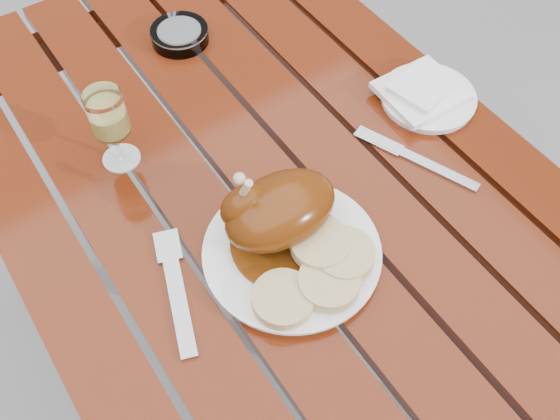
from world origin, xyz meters
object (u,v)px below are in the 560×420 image
object	(u,v)px
table	(263,279)
ashtray	(180,35)
dinner_plate	(292,253)
wine_glass	(112,129)
side_plate	(428,98)

from	to	relation	value
table	ashtray	world-z (taller)	ashtray
table	dinner_plate	bearing A→B (deg)	-106.64
wine_glass	ashtray	world-z (taller)	wine_glass
table	wine_glass	distance (m)	0.50
wine_glass	side_plate	bearing A→B (deg)	-19.73
dinner_plate	ashtray	bearing A→B (deg)	79.30
side_plate	wine_glass	bearing A→B (deg)	160.27
table	ashtray	size ratio (longest dim) A/B	11.16
dinner_plate	side_plate	world-z (taller)	dinner_plate
ashtray	dinner_plate	bearing A→B (deg)	-100.70
ashtray	wine_glass	bearing A→B (deg)	-137.58
wine_glass	side_plate	world-z (taller)	wine_glass
wine_glass	dinner_plate	bearing A→B (deg)	-67.87
dinner_plate	side_plate	bearing A→B (deg)	18.56
dinner_plate	wine_glass	bearing A→B (deg)	112.13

